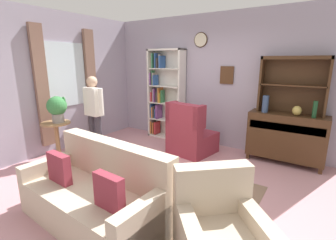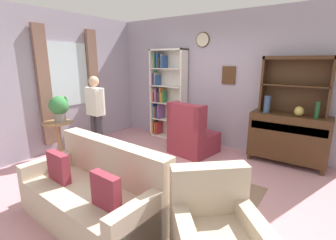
% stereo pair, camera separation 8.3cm
% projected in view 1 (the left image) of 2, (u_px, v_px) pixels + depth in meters
% --- Properties ---
extents(ground_plane, '(5.40, 4.60, 0.02)m').
position_uv_depth(ground_plane, '(156.00, 180.00, 3.87)').
color(ground_plane, '#C68C93').
extents(wall_back, '(5.00, 0.09, 2.80)m').
position_uv_depth(wall_back, '(213.00, 81.00, 5.26)').
color(wall_back, '#A399AD').
rests_on(wall_back, ground_plane).
extents(wall_left, '(0.16, 4.20, 2.80)m').
position_uv_depth(wall_left, '(56.00, 83.00, 4.92)').
color(wall_left, '#A399AD').
rests_on(wall_left, ground_plane).
extents(area_rug, '(2.69, 2.05, 0.01)m').
position_uv_depth(area_rug, '(155.00, 191.00, 3.52)').
color(area_rug, '#846651').
rests_on(area_rug, ground_plane).
extents(bookshelf, '(0.90, 0.30, 2.10)m').
position_uv_depth(bookshelf, '(164.00, 94.00, 5.83)').
color(bookshelf, silver).
rests_on(bookshelf, ground_plane).
extents(sideboard, '(1.30, 0.45, 0.92)m').
position_uv_depth(sideboard, '(286.00, 136.00, 4.41)').
color(sideboard, '#422816').
rests_on(sideboard, ground_plane).
extents(sideboard_hutch, '(1.10, 0.26, 1.00)m').
position_uv_depth(sideboard_hutch, '(294.00, 77.00, 4.25)').
color(sideboard_hutch, '#422816').
rests_on(sideboard_hutch, sideboard).
extents(vase_tall, '(0.11, 0.11, 0.31)m').
position_uv_depth(vase_tall, '(265.00, 104.00, 4.42)').
color(vase_tall, '#33476B').
rests_on(vase_tall, sideboard).
extents(vase_round, '(0.15, 0.15, 0.17)m').
position_uv_depth(vase_round, '(297.00, 111.00, 4.17)').
color(vase_round, tan).
rests_on(vase_round, sideboard).
extents(bottle_wine, '(0.07, 0.07, 0.28)m').
position_uv_depth(bottle_wine, '(315.00, 109.00, 4.00)').
color(bottle_wine, '#194223').
rests_on(bottle_wine, sideboard).
extents(couch_floral, '(1.85, 0.96, 0.90)m').
position_uv_depth(couch_floral, '(97.00, 196.00, 2.84)').
color(couch_floral, beige).
rests_on(couch_floral, ground_plane).
extents(armchair_floral, '(1.08, 1.08, 0.88)m').
position_uv_depth(armchair_floral, '(220.00, 237.00, 2.21)').
color(armchair_floral, beige).
rests_on(armchair_floral, ground_plane).
extents(wingback_chair, '(0.90, 0.91, 1.05)m').
position_uv_depth(wingback_chair, '(190.00, 135.00, 4.88)').
color(wingback_chair, maroon).
rests_on(wingback_chair, ground_plane).
extents(plant_stand, '(0.52, 0.52, 0.73)m').
position_uv_depth(plant_stand, '(57.00, 137.00, 4.55)').
color(plant_stand, '#997047').
rests_on(plant_stand, ground_plane).
extents(potted_plant_large, '(0.35, 0.35, 0.48)m').
position_uv_depth(potted_plant_large, '(57.00, 107.00, 4.42)').
color(potted_plant_large, gray).
rests_on(potted_plant_large, plant_stand).
extents(person_reading, '(0.52, 0.22, 1.56)m').
position_uv_depth(person_reading, '(94.00, 111.00, 4.65)').
color(person_reading, '#38333D').
rests_on(person_reading, ground_plane).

